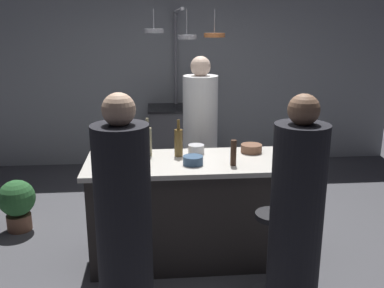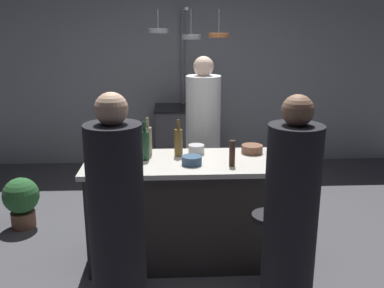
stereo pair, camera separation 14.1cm
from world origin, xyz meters
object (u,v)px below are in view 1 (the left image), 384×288
object	(u,v)px
potted_plant	(17,202)
pepper_mill	(233,153)
guest_left	(124,233)
wine_bottle_amber	(179,142)
stove_range	(177,138)
wine_bottle_green	(145,146)
wine_glass_near_right_guest	(112,143)
guest_right	(296,227)
mixing_bowl_steel	(196,149)
wine_glass_near_left_guest	(127,155)
chef	(200,144)
bar_stool_right	(271,251)
mixing_bowl_blue	(193,160)
mixing_bowl_wooden	(251,148)
wine_bottle_white	(148,141)
wine_glass_by_chef	(128,151)
bar_stool_left	(126,258)

from	to	relation	value
potted_plant	pepper_mill	size ratio (longest dim) A/B	2.48
guest_left	wine_bottle_amber	world-z (taller)	guest_left
stove_range	wine_bottle_green	distance (m)	2.51
wine_bottle_green	wine_glass_near_right_guest	size ratio (longest dim) A/B	2.23
stove_range	guest_right	world-z (taller)	guest_right
potted_plant	mixing_bowl_steel	world-z (taller)	mixing_bowl_steel
stove_range	wine_glass_near_left_guest	distance (m)	2.70
chef	bar_stool_right	bearing A→B (deg)	-76.41
bar_stool_right	wine_bottle_amber	distance (m)	1.18
mixing_bowl_steel	guest_left	bearing A→B (deg)	-115.59
wine_glass_near_right_guest	mixing_bowl_blue	size ratio (longest dim) A/B	0.89
wine_bottle_green	mixing_bowl_wooden	bearing A→B (deg)	9.09
stove_range	wine_glass_near_left_guest	bearing A→B (deg)	-101.74
chef	wine_bottle_green	distance (m)	1.05
stove_range	potted_plant	xyz separation A→B (m)	(-1.69, -1.77, -0.15)
wine_glass_near_left_guest	wine_glass_near_right_guest	bearing A→B (deg)	111.88
guest_right	pepper_mill	distance (m)	0.90
wine_bottle_green	mixing_bowl_steel	size ratio (longest dim) A/B	2.31
chef	wine_bottle_green	world-z (taller)	chef
bar_stool_right	wine_glass_near_right_guest	size ratio (longest dim) A/B	4.66
chef	guest_left	bearing A→B (deg)	-109.68
mixing_bowl_wooden	mixing_bowl_blue	world-z (taller)	same
pepper_mill	wine_bottle_green	bearing A→B (deg)	164.27
stove_range	pepper_mill	size ratio (longest dim) A/B	4.24
pepper_mill	wine_glass_near_left_guest	distance (m)	0.84
guest_left	wine_glass_near_right_guest	distance (m)	1.25
wine_glass_near_left_guest	potted_plant	bearing A→B (deg)	144.58
mixing_bowl_wooden	guest_right	bearing A→B (deg)	-88.25
wine_glass_near_right_guest	wine_bottle_green	bearing A→B (deg)	-33.52
wine_bottle_white	bar_stool_right	bearing A→B (deg)	-41.53
guest_left	pepper_mill	world-z (taller)	guest_left
pepper_mill	wine_glass_near_right_guest	bearing A→B (deg)	158.59
potted_plant	mixing_bowl_steel	size ratio (longest dim) A/B	3.68
stove_range	mixing_bowl_steel	distance (m)	2.31
potted_plant	wine_glass_by_chef	world-z (taller)	wine_glass_by_chef
pepper_mill	guest_left	bearing A→B (deg)	-135.08
wine_bottle_amber	mixing_bowl_blue	bearing A→B (deg)	-67.40
wine_bottle_green	wine_glass_by_chef	distance (m)	0.16
chef	bar_stool_left	distance (m)	1.72
bar_stool_right	guest_left	xyz separation A→B (m)	(-1.04, -0.36, 0.38)
stove_range	mixing_bowl_wooden	distance (m)	2.38
mixing_bowl_steel	wine_glass_by_chef	bearing A→B (deg)	-158.48
wine_glass_near_right_guest	mixing_bowl_steel	size ratio (longest dim) A/B	1.03
stove_range	wine_glass_near_left_guest	xyz separation A→B (m)	(-0.54, -2.59, 0.56)
wine_glass_by_chef	mixing_bowl_blue	xyz separation A→B (m)	(0.53, -0.07, -0.07)
guest_right	wine_bottle_amber	bearing A→B (deg)	121.69
chef	potted_plant	xyz separation A→B (m)	(-1.85, -0.22, -0.49)
wine_glass_near_left_guest	guest_left	bearing A→B (deg)	-88.92
bar_stool_right	guest_left	world-z (taller)	guest_left
bar_stool_left	mixing_bowl_wooden	size ratio (longest dim) A/B	3.66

